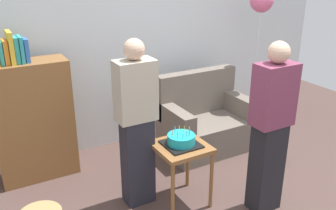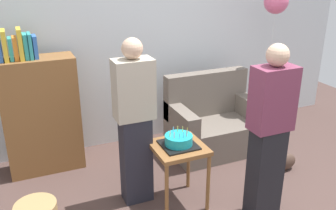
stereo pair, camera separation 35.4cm
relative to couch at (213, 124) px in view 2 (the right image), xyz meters
name	(u,v)px [view 2 (the right image)]	position (x,y,z in m)	size (l,w,h in m)	color
wall_back	(142,37)	(-0.66, 0.72, 1.01)	(6.00, 0.10, 2.70)	silver
couch	(213,124)	(0.00, 0.00, 0.00)	(1.10, 0.70, 0.96)	#6B6056
bookshelf	(41,113)	(-1.98, 0.35, 0.34)	(0.80, 0.36, 1.61)	brown
side_table	(178,155)	(-0.87, -0.86, 0.19)	(0.48, 0.48, 0.63)	brown
birthday_cake	(179,141)	(-0.87, -0.86, 0.34)	(0.32, 0.32, 0.17)	black
person_blowing_candles	(135,123)	(-1.22, -0.63, 0.49)	(0.36, 0.22, 1.63)	#23232D
person_holding_cake	(269,134)	(-0.22, -1.31, 0.49)	(0.36, 0.22, 1.63)	black
handbag	(285,162)	(0.51, -0.77, -0.24)	(0.28, 0.14, 0.20)	#473328
balloon_bunch	(276,0)	(0.81, 0.05, 1.46)	(0.29, 0.33, 1.94)	silver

